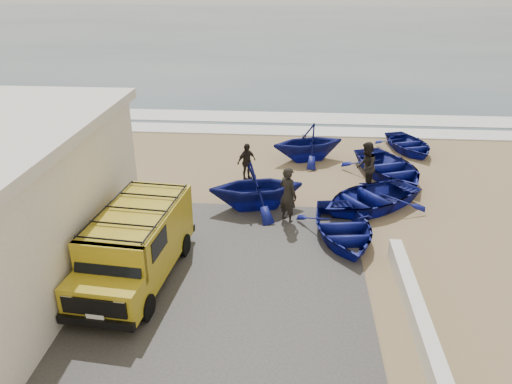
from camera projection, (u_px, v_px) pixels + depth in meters
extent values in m
plane|color=#917A54|center=(228.00, 248.00, 15.35)|extent=(160.00, 160.00, 0.00)
cube|color=#43403D|center=(147.00, 282.00, 13.67)|extent=(12.00, 10.00, 0.05)
cube|color=#385166|center=(282.00, 30.00, 66.12)|extent=(180.00, 88.00, 0.01)
cube|color=white|center=(257.00, 130.00, 26.22)|extent=(180.00, 1.60, 0.06)
cube|color=white|center=(261.00, 117.00, 28.49)|extent=(180.00, 2.20, 0.04)
cube|color=black|center=(99.00, 173.00, 14.07)|extent=(0.08, 0.70, 0.90)
cube|color=silver|center=(416.00, 310.00, 12.17)|extent=(0.35, 6.00, 0.55)
cube|color=gold|center=(140.00, 237.00, 13.71)|extent=(2.21, 3.96, 1.61)
cube|color=gold|center=(104.00, 299.00, 11.77)|extent=(1.93, 1.05, 0.88)
cube|color=black|center=(108.00, 260.00, 11.86)|extent=(1.73, 0.49, 0.70)
cube|color=black|center=(94.00, 307.00, 11.32)|extent=(1.57, 0.23, 0.44)
cube|color=black|center=(96.00, 323.00, 11.47)|extent=(1.89, 0.32, 0.21)
cube|color=black|center=(136.00, 209.00, 13.30)|extent=(2.09, 3.66, 0.06)
cylinder|color=black|center=(80.00, 300.00, 12.44)|extent=(0.28, 0.70, 0.68)
cylinder|color=black|center=(129.00, 240.00, 15.15)|extent=(0.28, 0.70, 0.68)
cylinder|color=black|center=(146.00, 308.00, 12.17)|extent=(0.28, 0.70, 0.68)
cylinder|color=black|center=(184.00, 245.00, 14.87)|extent=(0.28, 0.70, 0.68)
imported|color=navy|center=(343.00, 228.00, 15.74)|extent=(3.13, 4.04, 0.77)
imported|color=navy|center=(369.00, 198.00, 17.70)|extent=(4.95, 4.70, 0.83)
imported|color=navy|center=(256.00, 186.00, 17.50)|extent=(3.90, 3.56, 1.75)
imported|color=navy|center=(389.00, 168.00, 20.30)|extent=(4.23, 4.94, 0.86)
imported|color=navy|center=(308.00, 142.00, 21.95)|extent=(3.93, 3.66, 1.68)
imported|color=navy|center=(409.00, 144.00, 23.19)|extent=(3.23, 3.87, 0.69)
imported|color=black|center=(288.00, 195.00, 16.60)|extent=(0.84, 0.83, 1.96)
imported|color=black|center=(366.00, 167.00, 18.95)|extent=(0.92, 1.07, 1.92)
imported|color=black|center=(247.00, 162.00, 19.97)|extent=(0.91, 0.89, 1.53)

